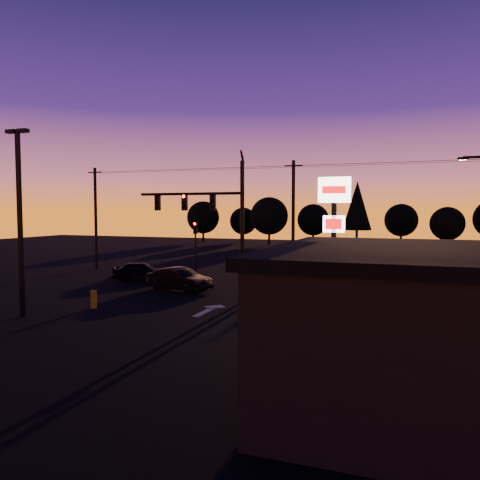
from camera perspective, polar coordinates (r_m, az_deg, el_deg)
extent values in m
plane|color=black|center=(23.75, -6.51, -9.13)|extent=(120.00, 120.00, 0.00)
cube|color=beige|center=(24.42, -4.39, -8.75)|extent=(0.35, 2.20, 0.01)
cube|color=beige|center=(25.67, -3.08, -8.13)|extent=(1.20, 1.20, 0.01)
cylinder|color=black|center=(26.28, 0.27, 0.93)|extent=(0.24, 0.24, 8.00)
cylinder|color=black|center=(26.41, 0.28, 10.07)|extent=(0.14, 0.52, 0.76)
cylinder|color=black|center=(27.54, -6.13, 5.62)|extent=(6.50, 0.16, 0.16)
cube|color=black|center=(26.92, -3.34, 4.61)|extent=(0.32, 0.22, 0.95)
sphere|color=black|center=(26.81, -3.46, 5.36)|extent=(0.18, 0.18, 0.18)
sphere|color=black|center=(26.80, -3.45, 4.72)|extent=(0.18, 0.18, 0.18)
sphere|color=black|center=(26.79, -3.45, 4.08)|extent=(0.18, 0.18, 0.18)
cube|color=black|center=(27.68, -6.77, 4.57)|extent=(0.32, 0.22, 0.95)
sphere|color=#FF0705|center=(27.57, -6.90, 5.30)|extent=(0.18, 0.18, 0.18)
sphere|color=black|center=(27.57, -6.90, 4.67)|extent=(0.18, 0.18, 0.18)
sphere|color=black|center=(27.56, -6.89, 4.05)|extent=(0.18, 0.18, 0.18)
cube|color=black|center=(28.54, -10.01, 4.51)|extent=(0.32, 0.22, 0.95)
sphere|color=black|center=(28.44, -10.15, 5.21)|extent=(0.18, 0.18, 0.18)
sphere|color=black|center=(28.43, -10.14, 4.61)|extent=(0.18, 0.18, 0.18)
sphere|color=black|center=(28.43, -10.13, 4.01)|extent=(0.18, 0.18, 0.18)
cube|color=black|center=(26.32, 0.64, -2.12)|extent=(0.22, 0.18, 0.28)
cylinder|color=black|center=(35.85, -5.44, -1.88)|extent=(0.14, 0.14, 3.60)
cube|color=black|center=(35.71, -5.46, 1.48)|extent=(0.30, 0.20, 0.90)
sphere|color=#FF0705|center=(35.60, -5.55, 1.98)|extent=(0.18, 0.18, 0.18)
sphere|color=black|center=(35.60, -5.54, 1.53)|extent=(0.18, 0.18, 0.18)
sphere|color=black|center=(35.62, -5.54, 1.08)|extent=(0.18, 0.18, 0.18)
cube|color=black|center=(25.19, -25.24, 1.61)|extent=(0.18, 0.18, 9.00)
cube|color=black|center=(25.71, -26.08, 11.79)|extent=(0.55, 0.30, 0.18)
cube|color=black|center=(25.22, -24.95, 11.99)|extent=(0.55, 0.30, 0.18)
cube|color=black|center=(22.54, 11.34, -1.63)|extent=(0.22, 0.22, 6.40)
cube|color=white|center=(22.47, 11.43, 6.01)|extent=(1.50, 0.25, 1.20)
cube|color=red|center=(22.33, 11.38, 6.03)|extent=(1.10, 0.02, 0.35)
cube|color=white|center=(22.46, 11.38, 1.93)|extent=(1.00, 0.22, 0.80)
cube|color=red|center=(22.33, 11.33, 1.92)|extent=(0.75, 0.02, 0.50)
cylinder|color=black|center=(26.49, 26.84, 9.01)|extent=(1.20, 0.14, 0.14)
cube|color=black|center=(26.42, 25.53, 8.95)|extent=(0.50, 0.22, 0.14)
plane|color=#FFB759|center=(26.42, 25.53, 8.78)|extent=(0.35, 0.35, 0.00)
cylinder|color=black|center=(43.61, -17.17, 2.51)|extent=(0.26, 0.26, 9.00)
cube|color=black|center=(43.73, -17.28, 7.89)|extent=(1.40, 0.10, 0.10)
cylinder|color=black|center=(35.70, 6.50, 2.43)|extent=(0.26, 0.26, 9.00)
cube|color=black|center=(35.85, 6.55, 9.00)|extent=(1.40, 0.10, 0.10)
cylinder|color=black|center=(38.42, -6.99, 8.56)|extent=(18.00, 0.02, 0.02)
cylinder|color=black|center=(38.96, -6.58, 8.57)|extent=(18.00, 0.02, 0.02)
cylinder|color=black|center=(39.49, -6.18, 8.43)|extent=(18.00, 0.02, 0.02)
cylinder|color=black|center=(34.25, 21.28, 8.94)|extent=(18.00, 0.02, 0.02)
cylinder|color=black|center=(34.85, 21.26, 8.93)|extent=(18.00, 0.02, 0.02)
cylinder|color=black|center=(35.45, 21.24, 8.75)|extent=(18.00, 0.02, 0.02)
cube|color=black|center=(17.69, 15.24, -9.04)|extent=(2.20, 0.05, 1.60)
cube|color=black|center=(17.70, 25.09, -9.24)|extent=(2.20, 0.05, 1.60)
cylinder|color=#BD9010|center=(26.45, -17.41, -6.90)|extent=(0.32, 0.32, 0.95)
cylinder|color=black|center=(77.89, -4.50, 0.38)|extent=(0.36, 0.36, 1.62)
sphere|color=black|center=(77.77, -4.51, 2.77)|extent=(5.36, 5.36, 5.36)
cylinder|color=black|center=(78.41, 0.41, 0.32)|extent=(0.36, 0.36, 1.38)
sphere|color=black|center=(78.30, 0.41, 2.33)|extent=(4.54, 4.54, 4.54)
cylinder|color=black|center=(71.79, 3.57, 0.15)|extent=(0.36, 0.36, 1.75)
sphere|color=black|center=(71.66, 3.58, 2.95)|extent=(5.77, 5.78, 5.78)
cylinder|color=black|center=(74.24, 8.90, 0.14)|extent=(0.36, 0.36, 1.50)
sphere|color=black|center=(74.12, 8.92, 2.45)|extent=(4.95, 4.95, 4.95)
cylinder|color=black|center=(70.20, 14.03, 0.23)|extent=(0.36, 0.36, 2.38)
cone|color=black|center=(70.08, 14.09, 4.11)|extent=(4.18, 4.18, 7.12)
cylinder|color=black|center=(74.84, 19.01, 0.01)|extent=(0.36, 0.36, 1.50)
sphere|color=black|center=(74.72, 19.06, 2.30)|extent=(4.95, 4.95, 4.95)
cylinder|color=black|center=(68.99, 23.89, -0.45)|extent=(0.36, 0.36, 1.38)
sphere|color=black|center=(68.86, 23.95, 1.83)|extent=(4.54, 4.54, 4.54)
imported|color=black|center=(35.76, -12.00, -3.72)|extent=(4.46, 3.13, 1.41)
imported|color=black|center=(30.78, -7.35, -4.78)|extent=(4.79, 2.67, 1.50)
imported|color=black|center=(29.24, 12.06, -5.45)|extent=(4.75, 2.36, 1.33)
imported|color=black|center=(18.33, 19.52, -10.84)|extent=(4.76, 5.71, 1.45)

